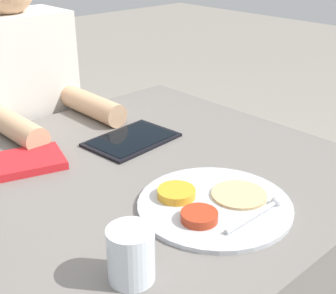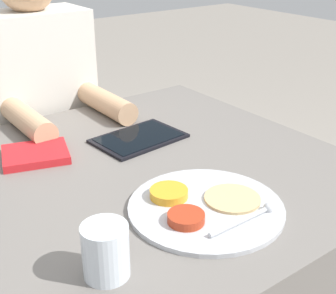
# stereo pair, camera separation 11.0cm
# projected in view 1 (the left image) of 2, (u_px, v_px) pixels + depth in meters

# --- Properties ---
(dining_table) EXTENTS (0.97, 0.95, 0.76)m
(dining_table) POSITION_uv_depth(u_px,v_px,m) (145.00, 291.00, 1.29)
(dining_table) COLOR slate
(dining_table) RESTS_ON ground_plane
(thali_tray) EXTENTS (0.32, 0.32, 0.03)m
(thali_tray) POSITION_uv_depth(u_px,v_px,m) (213.00, 204.00, 0.97)
(thali_tray) COLOR #B7BABF
(thali_tray) RESTS_ON dining_table
(red_notebook) EXTENTS (0.19, 0.18, 0.02)m
(red_notebook) POSITION_uv_depth(u_px,v_px,m) (30.00, 161.00, 1.15)
(red_notebook) COLOR silver
(red_notebook) RESTS_ON dining_table
(tablet_device) EXTENTS (0.25, 0.18, 0.01)m
(tablet_device) POSITION_uv_depth(u_px,v_px,m) (132.00, 140.00, 1.28)
(tablet_device) COLOR black
(tablet_device) RESTS_ON dining_table
(person_diner) EXTENTS (0.34, 0.47, 1.23)m
(person_diner) POSITION_uv_depth(u_px,v_px,m) (29.00, 157.00, 1.60)
(person_diner) COLOR black
(person_diner) RESTS_ON ground_plane
(drinking_glass) EXTENTS (0.08, 0.08, 0.10)m
(drinking_glass) POSITION_uv_depth(u_px,v_px,m) (131.00, 254.00, 0.76)
(drinking_glass) COLOR silver
(drinking_glass) RESTS_ON dining_table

